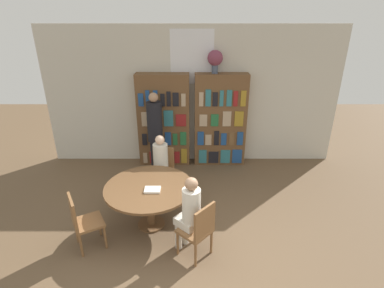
{
  "coord_description": "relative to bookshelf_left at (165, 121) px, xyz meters",
  "views": [
    {
      "loc": [
        0.0,
        -3.02,
        3.19
      ],
      "look_at": [
        -0.01,
        1.85,
        1.05
      ],
      "focal_mm": 28.0,
      "sensor_mm": 36.0,
      "label": 1
    }
  ],
  "objects": [
    {
      "name": "ground_plane",
      "position": [
        0.62,
        -3.2,
        -1.02
      ],
      "size": [
        16.0,
        16.0,
        0.0
      ],
      "primitive_type": "plane",
      "color": "brown"
    },
    {
      "name": "wall_back",
      "position": [
        0.62,
        0.19,
        0.49
      ],
      "size": [
        6.4,
        0.07,
        3.0
      ],
      "color": "beige",
      "rests_on": "ground_plane"
    },
    {
      "name": "bookshelf_left",
      "position": [
        0.0,
        0.0,
        0.0
      ],
      "size": [
        1.12,
        0.34,
        2.04
      ],
      "color": "brown",
      "rests_on": "ground_plane"
    },
    {
      "name": "bookshelf_right",
      "position": [
        1.24,
        -0.0,
        -0.0
      ],
      "size": [
        1.12,
        0.34,
        2.04
      ],
      "color": "brown",
      "rests_on": "ground_plane"
    },
    {
      "name": "flower_vase",
      "position": [
        1.09,
        0.0,
        1.32
      ],
      "size": [
        0.31,
        0.31,
        0.47
      ],
      "color": "#475166",
      "rests_on": "bookshelf_right"
    },
    {
      "name": "reading_table",
      "position": [
        -0.05,
        -2.25,
        -0.39
      ],
      "size": [
        1.39,
        1.39,
        0.73
      ],
      "color": "brown",
      "rests_on": "ground_plane"
    },
    {
      "name": "chair_near_camera",
      "position": [
        -0.94,
        -2.76,
        -0.53
      ],
      "size": [
        0.55,
        0.55,
        0.88
      ],
      "rotation": [
        0.0,
        0.0,
        -1.05
      ],
      "color": "brown",
      "rests_on": "ground_plane"
    },
    {
      "name": "chair_left_side",
      "position": [
        0.07,
        -1.23,
        -0.53
      ],
      "size": [
        0.44,
        0.44,
        0.88
      ],
      "rotation": [
        0.0,
        0.0,
        -3.25
      ],
      "color": "brown",
      "rests_on": "ground_plane"
    },
    {
      "name": "chair_far_side",
      "position": [
        0.71,
        -2.95,
        -0.53
      ],
      "size": [
        0.57,
        0.57,
        0.88
      ],
      "rotation": [
        0.0,
        0.0,
        0.83
      ],
      "color": "brown",
      "rests_on": "ground_plane"
    },
    {
      "name": "seated_reader_left",
      "position": [
        0.05,
        -1.41,
        -0.33
      ],
      "size": [
        0.3,
        0.39,
        1.22
      ],
      "rotation": [
        0.0,
        0.0,
        -3.25
      ],
      "color": "beige",
      "rests_on": "ground_plane"
    },
    {
      "name": "seated_reader_right",
      "position": [
        0.58,
        -2.82,
        -0.33
      ],
      "size": [
        0.41,
        0.4,
        1.23
      ],
      "rotation": [
        0.0,
        0.0,
        0.83
      ],
      "color": "silver",
      "rests_on": "ground_plane"
    },
    {
      "name": "librarian_standing",
      "position": [
        -0.13,
        -0.5,
        0.07
      ],
      "size": [
        0.31,
        0.58,
        1.77
      ],
      "color": "black",
      "rests_on": "ground_plane"
    },
    {
      "name": "open_book_on_table",
      "position": [
        0.02,
        -2.37,
        -0.27
      ],
      "size": [
        0.24,
        0.18,
        0.03
      ],
      "color": "silver",
      "rests_on": "reading_table"
    }
  ]
}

